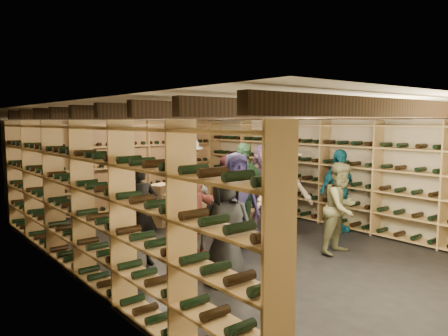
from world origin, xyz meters
name	(u,v)px	position (x,y,z in m)	size (l,w,h in m)	color
ground	(229,243)	(0.00, 0.00, 0.00)	(8.00, 8.00, 0.00)	black
walls	(229,176)	(0.00, 0.00, 1.20)	(5.52, 8.02, 2.40)	tan
ceiling	(229,106)	(0.00, 0.00, 2.40)	(5.50, 8.00, 0.01)	beige
ceiling_joists	(229,114)	(0.00, 0.00, 2.26)	(5.40, 7.12, 0.18)	black
wine_rack_left	(83,199)	(-2.57, 0.00, 1.08)	(0.32, 7.50, 2.15)	#A88952
wine_rack_right	(324,172)	(2.57, 0.00, 1.08)	(0.32, 7.50, 2.15)	#A88952
wine_rack_back	(129,165)	(0.00, 3.83, 1.07)	(4.70, 0.30, 2.15)	#A88952
crate_stack_left	(162,205)	(-0.22, 1.90, 0.42)	(0.59, 0.51, 0.85)	tan
crate_stack_right	(210,208)	(1.07, 2.02, 0.17)	(0.59, 0.49, 0.34)	tan
crate_loose	(247,214)	(1.58, 1.31, 0.09)	(0.50, 0.33, 0.17)	tan
person_0	(226,228)	(-1.23, -1.47, 0.75)	(0.73, 0.48, 1.50)	black
person_1	(141,214)	(-1.76, -0.12, 0.77)	(0.56, 0.37, 1.54)	black
person_2	(341,208)	(1.06, -1.58, 0.74)	(0.72, 0.56, 1.49)	brown
person_3	(284,189)	(1.12, -0.26, 0.88)	(1.14, 0.66, 1.76)	beige
person_4	(338,191)	(2.18, -0.67, 0.80)	(0.94, 0.39, 1.61)	#146787
person_5	(192,210)	(-0.90, -0.19, 0.74)	(1.38, 0.44, 1.48)	brown
person_6	(236,200)	(-0.04, -0.25, 0.81)	(0.79, 0.51, 1.62)	#201D45
person_7	(183,186)	(-0.37, 0.87, 0.95)	(0.70, 0.46, 1.91)	gray
person_8	(229,193)	(0.61, 0.76, 0.74)	(0.72, 0.56, 1.47)	#4B1E22
person_9	(186,183)	(-0.03, 1.30, 0.93)	(1.20, 0.69, 1.85)	#B1ADA3
person_10	(242,190)	(0.50, 0.22, 0.87)	(1.02, 0.43, 1.75)	#24482D
person_11	(265,187)	(1.15, 0.29, 0.86)	(1.59, 0.51, 1.72)	slate
person_12	(276,180)	(2.18, 1.00, 0.83)	(0.81, 0.53, 1.66)	#2F3035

